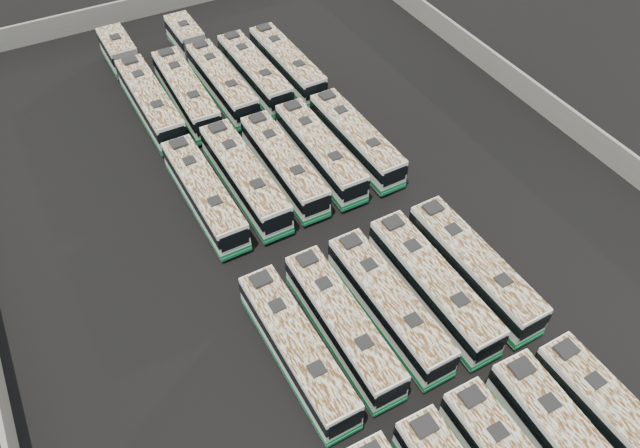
{
  "coord_description": "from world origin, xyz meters",
  "views": [
    {
      "loc": [
        -14.86,
        -24.93,
        32.02
      ],
      "look_at": [
        -1.16,
        0.35,
        1.6
      ],
      "focal_mm": 35.0,
      "sensor_mm": 36.0,
      "label": 1
    }
  ],
  "objects_px": {
    "bus_midback_left": "(245,177)",
    "bus_midback_center": "(284,165)",
    "bus_midfront_left": "(343,325)",
    "bus_midfront_right": "(433,285)",
    "bus_front_far_right": "(622,428)",
    "bus_midback_far_left": "(204,194)",
    "bus_back_far_left": "(139,84)",
    "bus_midfront_far_right": "(474,267)",
    "bus_midfront_far_left": "(297,349)",
    "bus_midfront_center": "(388,304)",
    "bus_back_far_right": "(287,64)",
    "bus_midback_far_right": "(356,139)",
    "bus_back_center": "(209,67)",
    "bus_back_right": "(254,72)",
    "bus_midback_right": "(320,151)",
    "bus_back_left": "(186,93)"
  },
  "relations": [
    {
      "from": "bus_back_far_right",
      "to": "bus_back_center",
      "type": "bearing_deg",
      "value": 154.44
    },
    {
      "from": "bus_midfront_right",
      "to": "bus_back_left",
      "type": "xyz_separation_m",
      "value": [
        -6.31,
        26.53,
        0.01
      ]
    },
    {
      "from": "bus_midfront_right",
      "to": "bus_front_far_right",
      "type": "bearing_deg",
      "value": -76.22
    },
    {
      "from": "bus_midfront_left",
      "to": "bus_midfront_far_right",
      "type": "xyz_separation_m",
      "value": [
        9.41,
        -0.22,
        0.04
      ]
    },
    {
      "from": "bus_front_far_right",
      "to": "bus_back_far_right",
      "type": "relative_size",
      "value": 1.0
    },
    {
      "from": "bus_midback_center",
      "to": "bus_back_center",
      "type": "xyz_separation_m",
      "value": [
        -0.0,
        14.93,
        0.02
      ]
    },
    {
      "from": "bus_midfront_left",
      "to": "bus_midback_far_right",
      "type": "xyz_separation_m",
      "value": [
        9.45,
        14.38,
        0.0
      ]
    },
    {
      "from": "bus_midfront_far_left",
      "to": "bus_front_far_right",
      "type": "bearing_deg",
      "value": -44.87
    },
    {
      "from": "bus_back_left",
      "to": "bus_midback_center",
      "type": "bearing_deg",
      "value": -73.85
    },
    {
      "from": "bus_back_far_right",
      "to": "bus_midback_center",
      "type": "bearing_deg",
      "value": -118.39
    },
    {
      "from": "bus_midfront_left",
      "to": "bus_midback_right",
      "type": "height_order",
      "value": "bus_midback_right"
    },
    {
      "from": "bus_midfront_far_left",
      "to": "bus_midfront_right",
      "type": "height_order",
      "value": "bus_midfront_right"
    },
    {
      "from": "bus_front_far_right",
      "to": "bus_back_far_left",
      "type": "xyz_separation_m",
      "value": [
        -12.53,
        41.87,
        0.06
      ]
    },
    {
      "from": "bus_midfront_far_left",
      "to": "bus_midback_left",
      "type": "bearing_deg",
      "value": 76.96
    },
    {
      "from": "bus_midfront_left",
      "to": "bus_midback_center",
      "type": "xyz_separation_m",
      "value": [
        3.21,
        14.35,
        -0.0
      ]
    },
    {
      "from": "bus_back_far_left",
      "to": "bus_back_right",
      "type": "distance_m",
      "value": 9.86
    },
    {
      "from": "bus_front_far_right",
      "to": "bus_midback_left",
      "type": "height_order",
      "value": "bus_midback_left"
    },
    {
      "from": "bus_midfront_right",
      "to": "bus_midback_far_left",
      "type": "bearing_deg",
      "value": 122.48
    },
    {
      "from": "bus_back_far_left",
      "to": "bus_back_left",
      "type": "xyz_separation_m",
      "value": [
        3.06,
        -3.12,
        -0.01
      ]
    },
    {
      "from": "bus_midback_right",
      "to": "bus_midback_far_right",
      "type": "distance_m",
      "value": 3.17
    },
    {
      "from": "bus_midfront_left",
      "to": "bus_back_right",
      "type": "distance_m",
      "value": 27.27
    },
    {
      "from": "bus_midfront_right",
      "to": "bus_back_right",
      "type": "height_order",
      "value": "bus_midfront_right"
    },
    {
      "from": "bus_midback_left",
      "to": "bus_back_far_left",
      "type": "relative_size",
      "value": 0.64
    },
    {
      "from": "bus_midfront_left",
      "to": "bus_midback_far_right",
      "type": "relative_size",
      "value": 0.99
    },
    {
      "from": "bus_midfront_center",
      "to": "bus_back_right",
      "type": "bearing_deg",
      "value": 82.27
    },
    {
      "from": "bus_back_left",
      "to": "bus_back_far_right",
      "type": "relative_size",
      "value": 1.03
    },
    {
      "from": "bus_midfront_far_right",
      "to": "bus_midfront_left",
      "type": "bearing_deg",
      "value": 177.3
    },
    {
      "from": "bus_midback_left",
      "to": "bus_back_center",
      "type": "height_order",
      "value": "bus_midback_left"
    },
    {
      "from": "bus_midfront_far_left",
      "to": "bus_midback_center",
      "type": "distance_m",
      "value": 15.86
    },
    {
      "from": "bus_midback_far_right",
      "to": "bus_back_far_right",
      "type": "distance_m",
      "value": 12.04
    },
    {
      "from": "bus_front_far_right",
      "to": "bus_midback_far_right",
      "type": "relative_size",
      "value": 1.0
    },
    {
      "from": "bus_midfront_center",
      "to": "bus_back_far_right",
      "type": "height_order",
      "value": "bus_back_far_right"
    },
    {
      "from": "bus_midback_right",
      "to": "bus_midback_far_right",
      "type": "height_order",
      "value": "bus_midback_right"
    },
    {
      "from": "bus_midback_right",
      "to": "bus_back_far_left",
      "type": "distance_m",
      "value": 17.76
    },
    {
      "from": "bus_midback_far_left",
      "to": "bus_front_far_right",
      "type": "bearing_deg",
      "value": -65.43
    },
    {
      "from": "bus_front_far_right",
      "to": "bus_midback_left",
      "type": "bearing_deg",
      "value": 108.0
    },
    {
      "from": "bus_midback_far_right",
      "to": "bus_back_left",
      "type": "bearing_deg",
      "value": 126.98
    },
    {
      "from": "bus_midback_left",
      "to": "bus_midfront_far_left",
      "type": "bearing_deg",
      "value": -102.94
    },
    {
      "from": "bus_front_far_right",
      "to": "bus_midback_right",
      "type": "height_order",
      "value": "bus_midback_right"
    },
    {
      "from": "bus_front_far_right",
      "to": "bus_midfront_center",
      "type": "height_order",
      "value": "bus_midfront_center"
    },
    {
      "from": "bus_midfront_center",
      "to": "bus_back_right",
      "type": "height_order",
      "value": "bus_back_right"
    },
    {
      "from": "bus_midfront_center",
      "to": "bus_midback_left",
      "type": "height_order",
      "value": "bus_midback_left"
    },
    {
      "from": "bus_midfront_center",
      "to": "bus_back_left",
      "type": "height_order",
      "value": "bus_back_left"
    },
    {
      "from": "bus_back_far_right",
      "to": "bus_midfront_far_left",
      "type": "bearing_deg",
      "value": -116.26
    },
    {
      "from": "bus_midfront_far_right",
      "to": "bus_back_far_left",
      "type": "height_order",
      "value": "bus_back_far_left"
    },
    {
      "from": "bus_front_far_right",
      "to": "bus_back_far_left",
      "type": "bearing_deg",
      "value": 105.32
    },
    {
      "from": "bus_midfront_left",
      "to": "bus_back_far_right",
      "type": "height_order",
      "value": "bus_back_far_right"
    },
    {
      "from": "bus_midback_left",
      "to": "bus_midback_center",
      "type": "bearing_deg",
      "value": -0.92
    },
    {
      "from": "bus_midfront_far_right",
      "to": "bus_midback_far_left",
      "type": "relative_size",
      "value": 1.01
    },
    {
      "from": "bus_midfront_far_left",
      "to": "bus_back_far_left",
      "type": "bearing_deg",
      "value": 89.19
    }
  ]
}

